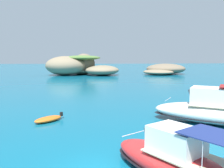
{
  "coord_description": "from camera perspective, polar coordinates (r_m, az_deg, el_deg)",
  "views": [
    {
      "loc": [
        -0.5,
        -10.65,
        5.42
      ],
      "look_at": [
        2.01,
        14.13,
        2.64
      ],
      "focal_mm": 38.19,
      "sensor_mm": 36.0,
      "label": 1
    }
  ],
  "objects": [
    {
      "name": "islet_large",
      "position": [
        75.55,
        -8.21,
        4.16
      ],
      "size": [
        23.62,
        16.76,
        6.67
      ],
      "color": "#84755B",
      "rests_on": "ground"
    },
    {
      "name": "dinghy_tender",
      "position": [
        21.13,
        -15.01,
        -8.09
      ],
      "size": [
        2.63,
        2.61,
        0.58
      ],
      "color": "orange",
      "rests_on": "ground"
    },
    {
      "name": "motorboat_red",
      "position": [
        11.3,
        16.45,
        -18.04
      ],
      "size": [
        6.32,
        8.1,
        2.52
      ],
      "color": "red",
      "rests_on": "ground"
    },
    {
      "name": "islet_small",
      "position": [
        80.26,
        12.28,
        3.39
      ],
      "size": [
        16.71,
        15.94,
        3.42
      ],
      "color": "#756651",
      "rests_on": "ground"
    },
    {
      "name": "motorboat_white",
      "position": [
        21.3,
        23.35,
        -6.12
      ],
      "size": [
        10.19,
        8.08,
        3.18
      ],
      "color": "white",
      "rests_on": "ground"
    }
  ]
}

